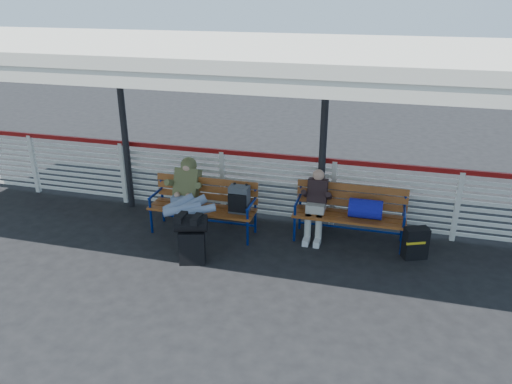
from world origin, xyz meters
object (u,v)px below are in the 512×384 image
(bench_left, at_px, (215,201))
(suitcase_side, at_px, (415,243))
(companion_person, at_px, (316,204))
(traveler_man, at_px, (187,201))
(luggage_stack, at_px, (192,237))
(bench_right, at_px, (356,209))

(bench_left, height_order, suitcase_side, bench_left)
(bench_left, height_order, companion_person, companion_person)
(traveler_man, bearing_deg, luggage_stack, -63.30)
(luggage_stack, height_order, companion_person, companion_person)
(suitcase_side, bearing_deg, luggage_stack, 174.19)
(bench_left, bearing_deg, traveler_man, -134.68)
(bench_right, height_order, traveler_man, traveler_man)
(luggage_stack, xyz_separation_m, bench_right, (2.31, 1.36, 0.15))
(bench_right, height_order, suitcase_side, bench_right)
(luggage_stack, distance_m, traveler_man, 0.81)
(bench_left, height_order, bench_right, bench_left)
(luggage_stack, relative_size, companion_person, 0.69)
(bench_right, bearing_deg, traveler_man, -165.82)
(suitcase_side, bearing_deg, traveler_man, 162.07)
(luggage_stack, relative_size, bench_left, 0.44)
(companion_person, bearing_deg, bench_left, -169.44)
(luggage_stack, distance_m, bench_right, 2.68)
(bench_left, relative_size, bench_right, 1.00)
(traveler_man, relative_size, companion_person, 1.43)
(luggage_stack, distance_m, bench_left, 1.04)
(bench_left, bearing_deg, bench_right, 7.98)
(bench_left, bearing_deg, companion_person, 10.56)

